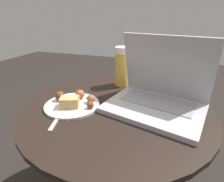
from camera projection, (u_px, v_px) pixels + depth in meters
The scene contains 6 objects.
table at pixel (116, 131), 0.74m from camera, with size 0.73×0.73×0.52m.
napkin at pixel (73, 106), 0.67m from camera, with size 0.21×0.19×0.00m.
laptop at pixel (158, 94), 0.65m from camera, with size 0.39×0.33×0.26m.
beer_glass at pixel (122, 67), 0.84m from camera, with size 0.07×0.07×0.19m.
snack_plate at pixel (73, 102), 0.67m from camera, with size 0.21×0.21×0.05m.
fork at pixel (62, 112), 0.63m from camera, with size 0.07×0.19×0.00m.
Camera 1 is at (0.18, -0.58, 0.85)m, focal length 28.00 mm.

